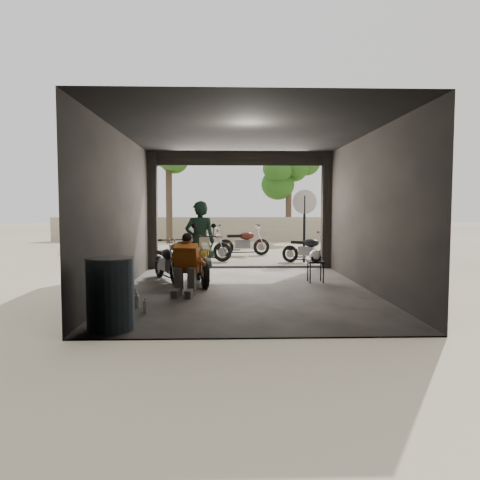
{
  "coord_description": "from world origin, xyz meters",
  "views": [
    {
      "loc": [
        -0.43,
        -9.43,
        1.71
      ],
      "look_at": [
        -0.09,
        0.6,
        1.0
      ],
      "focal_mm": 35.0,
      "sensor_mm": 36.0,
      "label": 1
    }
  ],
  "objects": [
    {
      "name": "mechanic",
      "position": [
        -1.18,
        -0.54,
        0.58
      ],
      "size": [
        0.7,
        0.88,
        1.17
      ],
      "primitive_type": null,
      "rotation": [
        0.0,
        0.0,
        -0.14
      ],
      "color": "#CD641B",
      "rests_on": "ground"
    },
    {
      "name": "tree_right",
      "position": [
        2.8,
        14.0,
        3.56
      ],
      "size": [
        2.2,
        2.2,
        5.0
      ],
      "color": "#382B1E",
      "rests_on": "ground"
    },
    {
      "name": "outside_bike_b",
      "position": [
        0.24,
        6.86,
        0.55
      ],
      "size": [
        1.73,
        0.95,
        1.11
      ],
      "primitive_type": null,
      "rotation": [
        0.0,
        0.0,
        1.75
      ],
      "color": "#451610",
      "rests_on": "ground"
    },
    {
      "name": "rider",
      "position": [
        -0.98,
        1.12,
        0.92
      ],
      "size": [
        0.69,
        0.47,
        1.84
      ],
      "primitive_type": "imported",
      "rotation": [
        0.0,
        0.0,
        3.18
      ],
      "color": "black",
      "rests_on": "ground"
    },
    {
      "name": "left_bike",
      "position": [
        -1.75,
        1.3,
        0.5
      ],
      "size": [
        1.17,
        1.61,
        1.01
      ],
      "primitive_type": null,
      "rotation": [
        0.0,
        0.0,
        0.43
      ],
      "color": "black",
      "rests_on": "ground"
    },
    {
      "name": "outside_bike_a",
      "position": [
        -1.14,
        5.25,
        0.58
      ],
      "size": [
        1.83,
        1.15,
        1.15
      ],
      "primitive_type": null,
      "rotation": [
        0.0,
        0.0,
        1.29
      ],
      "color": "black",
      "rests_on": "ground"
    },
    {
      "name": "tree_left",
      "position": [
        -3.0,
        12.5,
        3.99
      ],
      "size": [
        2.2,
        2.2,
        5.6
      ],
      "color": "#382B1E",
      "rests_on": "ground"
    },
    {
      "name": "boundary_wall",
      "position": [
        0.0,
        14.0,
        0.6
      ],
      "size": [
        18.0,
        0.3,
        1.2
      ],
      "primitive_type": "cube",
      "color": "gray",
      "rests_on": "ground"
    },
    {
      "name": "sign_post",
      "position": [
        2.03,
        4.85,
        1.49
      ],
      "size": [
        0.75,
        0.08,
        2.24
      ],
      "rotation": [
        0.0,
        0.0,
        -0.05
      ],
      "color": "black",
      "rests_on": "ground"
    },
    {
      "name": "garage",
      "position": [
        0.0,
        0.55,
        1.28
      ],
      "size": [
        7.0,
        7.13,
        3.2
      ],
      "color": "#2D2B28",
      "rests_on": "ground"
    },
    {
      "name": "stool",
      "position": [
        1.62,
        0.93,
        0.42
      ],
      "size": [
        0.36,
        0.36,
        0.5
      ],
      "rotation": [
        0.0,
        0.0,
        -0.02
      ],
      "color": "black",
      "rests_on": "ground"
    },
    {
      "name": "oil_drum",
      "position": [
        -2.0,
        -3.0,
        0.5
      ],
      "size": [
        0.67,
        0.67,
        1.01
      ],
      "primitive_type": "cylinder",
      "rotation": [
        0.0,
        0.0,
        -0.03
      ],
      "color": "#3C5466",
      "rests_on": "ground"
    },
    {
      "name": "helmet",
      "position": [
        1.6,
        0.89,
        0.62
      ],
      "size": [
        0.33,
        0.34,
        0.26
      ],
      "primitive_type": "ellipsoid",
      "rotation": [
        0.0,
        0.0,
        -0.22
      ],
      "color": "white",
      "rests_on": "stool"
    },
    {
      "name": "ground",
      "position": [
        0.0,
        0.0,
        0.0
      ],
      "size": [
        80.0,
        80.0,
        0.0
      ],
      "primitive_type": "plane",
      "color": "#7A6D56",
      "rests_on": "ground"
    },
    {
      "name": "outside_bike_c",
      "position": [
        2.09,
        4.5,
        0.5
      ],
      "size": [
        1.58,
        1.32,
        1.0
      ],
      "primitive_type": null,
      "rotation": [
        0.0,
        0.0,
        1.0
      ],
      "color": "black",
      "rests_on": "ground"
    },
    {
      "name": "main_bike",
      "position": [
        -0.94,
        0.82,
        0.56
      ],
      "size": [
        0.97,
        1.79,
        1.13
      ],
      "primitive_type": null,
      "rotation": [
        0.0,
        0.0,
        0.17
      ],
      "color": "beige",
      "rests_on": "ground"
    }
  ]
}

